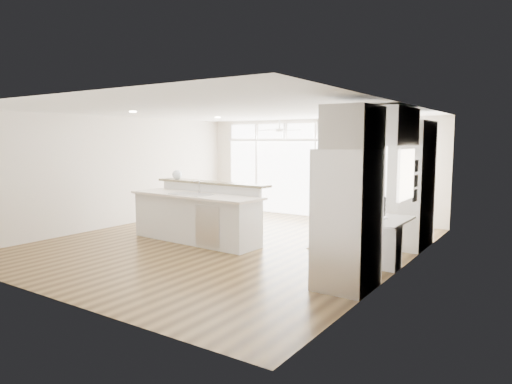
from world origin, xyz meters
The scene contains 24 objects.
floor centered at (0.00, 0.00, -0.01)m, with size 7.00×8.00×0.02m, color #402B13.
ceiling centered at (0.00, 0.00, 2.70)m, with size 7.00×8.00×0.02m, color white.
wall_back centered at (0.00, 4.00, 1.35)m, with size 7.00×0.04×2.70m, color beige.
wall_front centered at (0.00, -4.00, 1.35)m, with size 7.00×0.04×2.70m, color beige.
wall_left centered at (-3.50, 0.00, 1.35)m, with size 0.04×8.00×2.70m, color beige.
wall_right centered at (3.50, 0.00, 1.35)m, with size 0.04×8.00×2.70m, color beige.
glass_wall centered at (0.00, 3.94, 1.05)m, with size 5.80×0.06×2.08m, color white.
transom_row centered at (0.00, 3.94, 2.38)m, with size 5.90×0.06×0.40m, color white.
desk_window centered at (3.46, 0.30, 1.55)m, with size 0.04×0.85×0.85m, color white.
ceiling_fan centered at (-0.50, 2.80, 2.48)m, with size 1.16×1.16×0.32m, color white.
recessed_lights centered at (0.00, 0.20, 2.68)m, with size 3.40×3.00×0.02m, color white.
oven_cabinet centered at (3.17, 1.80, 1.25)m, with size 0.64×1.20×2.50m, color white.
desk_nook centered at (3.13, 0.30, 0.38)m, with size 0.72×1.30×0.76m, color white.
upper_cabinets centered at (3.17, 0.30, 2.35)m, with size 0.64×1.30×0.64m, color white.
refrigerator centered at (3.11, -1.35, 1.00)m, with size 0.76×0.90×2.00m, color silver.
fridge_cabinet centered at (3.17, -1.35, 2.30)m, with size 0.64×0.90×0.60m, color white.
framed_photos centered at (3.46, 0.92, 1.40)m, with size 0.06×0.22×0.80m, color black.
kitchen_island centered at (-0.71, -0.26, 0.62)m, with size 3.10×1.17×1.23m, color white.
rug centered at (2.05, 0.62, 0.01)m, with size 0.88×0.64×0.01m, color #311F0F.
office_chair centered at (2.61, -0.22, 0.54)m, with size 0.56×0.51×1.07m, color black.
fishbowl centered at (-1.64, 0.19, 1.34)m, with size 0.22×0.22×0.22m, color silver.
monitor centered at (3.05, 0.30, 0.95)m, with size 0.08×0.47×0.39m, color black.
keyboard centered at (2.88, 0.30, 0.77)m, with size 0.11×0.31×0.02m, color silver.
potted_plant centered at (3.17, 1.80, 2.61)m, with size 0.26×0.29×0.22m, color #255524.
Camera 1 is at (5.59, -7.41, 2.12)m, focal length 32.00 mm.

